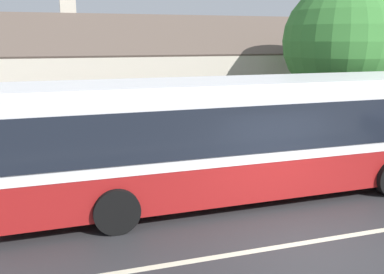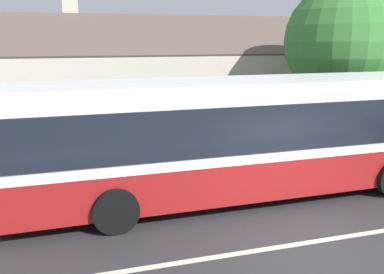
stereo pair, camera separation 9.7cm
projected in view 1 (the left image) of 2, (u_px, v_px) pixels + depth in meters
ground_plane at (311, 242)px, 8.73m from camera, size 300.00×300.00×0.00m
sidewalk_far at (210, 161)px, 14.28m from camera, size 60.00×3.00×0.15m
lane_divider_stripe at (311, 242)px, 8.73m from camera, size 60.00×0.16×0.01m
community_building at (191, 85)px, 21.24m from camera, size 21.10×8.48×6.20m
transit_bus at (241, 135)px, 10.96m from camera, size 12.46×2.86×3.06m
bench_by_building at (40, 161)px, 12.45m from camera, size 1.87×0.51×0.94m
street_tree_primary at (342, 42)px, 15.60m from camera, size 4.27×4.27×6.10m
bus_stop_sign at (383, 110)px, 14.78m from camera, size 0.36×0.07×2.40m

